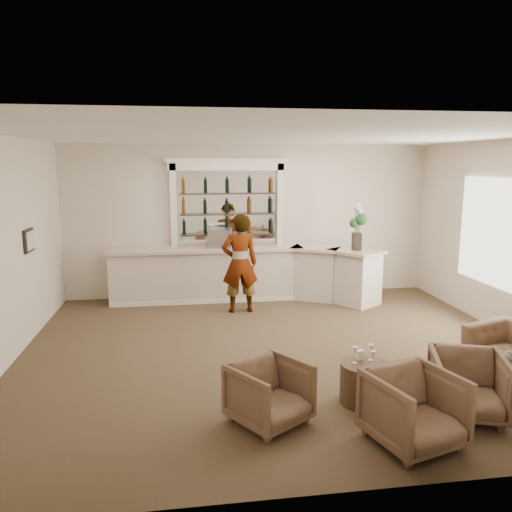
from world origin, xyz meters
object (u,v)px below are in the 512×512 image
(cocktail_table, at_px, (364,383))
(armchair_center, at_px, (414,409))
(espresso_machine, at_px, (220,238))
(flower_vase, at_px, (357,224))
(armchair_left, at_px, (269,393))
(armchair_right, at_px, (467,385))
(sommelier, at_px, (240,263))
(bar_counter, at_px, (246,274))

(cocktail_table, bearing_deg, armchair_center, -80.03)
(espresso_machine, bearing_deg, flower_vase, -2.86)
(armchair_left, relative_size, armchair_right, 0.95)
(sommelier, relative_size, armchair_right, 2.36)
(espresso_machine, relative_size, flower_vase, 0.49)
(cocktail_table, bearing_deg, armchair_right, -24.57)
(cocktail_table, distance_m, flower_vase, 4.67)
(armchair_center, bearing_deg, sommelier, 87.06)
(bar_counter, xyz_separation_m, cocktail_table, (0.85, -4.87, -0.32))
(armchair_right, xyz_separation_m, espresso_machine, (-2.44, 5.38, 0.97))
(cocktail_table, height_order, espresso_machine, espresso_machine)
(armchair_left, bearing_deg, bar_counter, 51.92)
(cocktail_table, distance_m, espresso_machine, 5.21)
(bar_counter, height_order, flower_vase, flower_vase)
(armchair_center, xyz_separation_m, espresso_machine, (-1.56, 5.87, 0.95))
(bar_counter, xyz_separation_m, armchair_center, (1.02, -5.84, -0.18))
(armchair_left, bearing_deg, armchair_center, -58.69)
(armchair_right, distance_m, espresso_machine, 5.99)
(bar_counter, bearing_deg, cocktail_table, -80.08)
(cocktail_table, bearing_deg, espresso_machine, 105.79)
(armchair_center, distance_m, armchair_right, 1.01)
(sommelier, bearing_deg, flower_vase, -177.29)
(sommelier, relative_size, armchair_center, 2.25)
(armchair_left, relative_size, espresso_machine, 1.68)
(armchair_left, bearing_deg, armchair_right, -37.95)
(flower_vase, bearing_deg, sommelier, -175.16)
(armchair_left, bearing_deg, cocktail_table, -19.31)
(armchair_center, bearing_deg, bar_counter, 83.01)
(espresso_machine, height_order, flower_vase, flower_vase)
(sommelier, distance_m, armchair_right, 5.02)
(sommelier, bearing_deg, armchair_left, 85.76)
(armchair_right, relative_size, flower_vase, 0.86)
(armchair_right, relative_size, espresso_machine, 1.77)
(cocktail_table, xyz_separation_m, armchair_left, (-1.23, -0.32, 0.11))
(sommelier, height_order, armchair_right, sommelier)
(armchair_right, bearing_deg, flower_vase, 106.04)
(bar_counter, xyz_separation_m, flower_vase, (2.22, -0.64, 1.11))
(bar_counter, bearing_deg, sommelier, -104.71)
(cocktail_table, height_order, armchair_center, armchair_center)
(armchair_center, height_order, flower_vase, flower_vase)
(sommelier, height_order, flower_vase, flower_vase)
(armchair_left, height_order, flower_vase, flower_vase)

